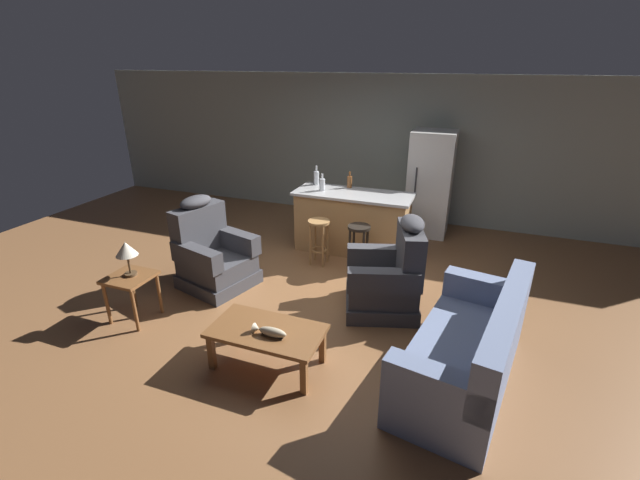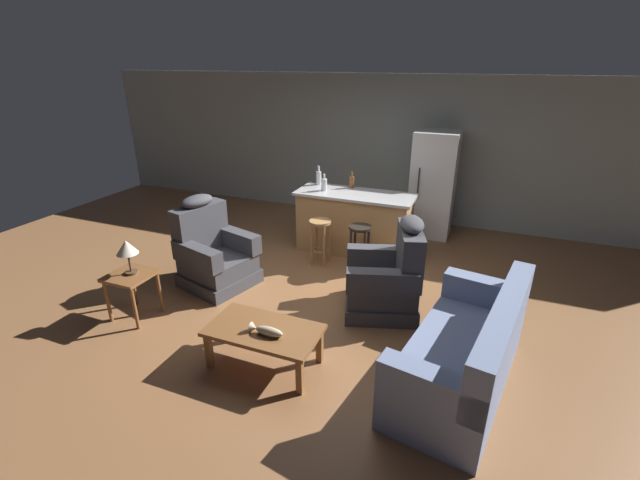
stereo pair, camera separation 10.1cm
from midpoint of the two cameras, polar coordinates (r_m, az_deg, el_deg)
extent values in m
plane|color=brown|center=(5.73, -0.24, -6.53)|extent=(12.00, 12.00, 0.00)
cube|color=#939E93|center=(8.13, 7.83, 11.98)|extent=(12.00, 0.05, 2.60)
cube|color=brown|center=(4.27, -7.82, -11.92)|extent=(1.10, 0.60, 0.04)
cube|color=brown|center=(4.45, -14.92, -14.23)|extent=(0.06, 0.06, 0.38)
cube|color=brown|center=(4.05, -2.90, -17.69)|extent=(0.06, 0.06, 0.38)
cube|color=brown|center=(4.77, -11.60, -11.11)|extent=(0.06, 0.06, 0.38)
cube|color=brown|center=(4.39, -0.34, -13.89)|extent=(0.06, 0.06, 0.38)
cube|color=#4C3823|center=(4.15, -7.03, -12.54)|extent=(0.22, 0.07, 0.01)
ellipsoid|color=tan|center=(4.13, -7.05, -12.09)|extent=(0.28, 0.09, 0.09)
cone|color=tan|center=(4.20, -9.16, -11.56)|extent=(0.06, 0.10, 0.10)
cube|color=#707FA3|center=(4.44, 17.39, -16.21)|extent=(1.16, 2.02, 0.20)
cube|color=#707FA3|center=(4.31, 17.72, -14.03)|extent=(1.16, 2.02, 0.22)
cube|color=#707FA3|center=(4.07, 22.77, -10.89)|extent=(0.53, 1.91, 0.52)
cube|color=#707FA3|center=(3.50, 14.59, -18.33)|extent=(0.86, 0.35, 0.28)
cube|color=#707FA3|center=(4.89, 20.57, -6.21)|extent=(0.86, 0.35, 0.28)
cube|color=#3D3D42|center=(5.97, -13.80, -5.03)|extent=(1.03, 1.03, 0.18)
cube|color=#3D3D42|center=(5.87, -14.00, -3.22)|extent=(0.97, 0.94, 0.24)
cube|color=#3D3D42|center=(5.92, -16.30, 1.40)|extent=(0.43, 0.79, 0.64)
ellipsoid|color=#3D3D42|center=(5.80, -16.71, 4.89)|extent=(0.38, 0.52, 0.16)
cube|color=#3D3D42|center=(5.95, -11.71, 0.00)|extent=(0.82, 0.39, 0.26)
cube|color=#3D3D42|center=(5.57, -16.66, -2.15)|extent=(0.82, 0.39, 0.26)
cube|color=#3D3D42|center=(5.33, 7.54, -8.13)|extent=(1.05, 1.05, 0.18)
cube|color=#3D3D42|center=(5.22, 7.66, -6.16)|extent=(0.99, 0.96, 0.24)
cube|color=#3D3D42|center=(5.06, 11.31, -1.84)|extent=(0.46, 0.79, 0.64)
ellipsoid|color=#3D3D42|center=(4.91, 11.65, 2.18)|extent=(0.39, 0.52, 0.16)
cube|color=#3D3D42|center=(4.81, 7.83, -5.47)|extent=(0.82, 0.41, 0.26)
cube|color=#3D3D42|center=(5.40, 7.36, -2.13)|extent=(0.82, 0.41, 0.26)
cube|color=brown|center=(5.35, -24.55, -4.55)|extent=(0.48, 0.48, 0.04)
cylinder|color=brown|center=(5.49, -27.01, -7.61)|extent=(0.04, 0.04, 0.52)
cylinder|color=brown|center=(5.23, -23.97, -8.62)|extent=(0.04, 0.04, 0.52)
cylinder|color=brown|center=(5.72, -24.16, -5.83)|extent=(0.04, 0.04, 0.52)
cylinder|color=brown|center=(5.47, -21.13, -6.69)|extent=(0.04, 0.04, 0.52)
cylinder|color=#4C3823|center=(5.34, -24.41, -4.15)|extent=(0.14, 0.14, 0.03)
cylinder|color=#4C3823|center=(5.29, -24.63, -2.94)|extent=(0.02, 0.02, 0.22)
cone|color=beige|center=(5.22, -24.97, -1.06)|extent=(0.24, 0.24, 0.16)
cube|color=#AD7F4C|center=(6.70, 3.89, 2.23)|extent=(1.71, 0.63, 0.91)
cube|color=#B2B2B2|center=(6.55, 4.00, 6.12)|extent=(1.80, 0.70, 0.04)
cylinder|color=#A87A47|center=(6.17, -0.63, 2.44)|extent=(0.32, 0.32, 0.04)
torus|color=#A87A47|center=(6.34, -0.61, -1.29)|extent=(0.23, 0.23, 0.02)
cylinder|color=#A87A47|center=(6.25, -1.80, -0.67)|extent=(0.04, 0.04, 0.64)
cylinder|color=#A87A47|center=(6.18, -0.08, -0.93)|extent=(0.04, 0.04, 0.64)
cylinder|color=#A87A47|center=(6.42, -1.12, 0.00)|extent=(0.04, 0.04, 0.64)
cylinder|color=#A87A47|center=(6.35, 0.56, -0.25)|extent=(0.04, 0.04, 0.64)
cylinder|color=black|center=(5.99, 4.76, 1.71)|extent=(0.32, 0.32, 0.04)
torus|color=black|center=(6.16, 4.63, -2.10)|extent=(0.23, 0.23, 0.02)
cylinder|color=black|center=(6.06, 3.48, -1.48)|extent=(0.04, 0.04, 0.64)
cylinder|color=black|center=(6.01, 5.30, -1.76)|extent=(0.04, 0.04, 0.64)
cylinder|color=black|center=(6.23, 4.04, -0.77)|extent=(0.04, 0.04, 0.64)
cylinder|color=black|center=(6.18, 5.81, -1.03)|extent=(0.04, 0.04, 0.64)
cube|color=white|center=(7.51, 14.07, 7.29)|extent=(0.70, 0.66, 1.76)
cylinder|color=#333338|center=(7.17, 12.22, 7.47)|extent=(0.02, 0.02, 0.50)
cylinder|color=brown|center=(6.80, 3.53, 7.73)|extent=(0.08, 0.08, 0.18)
cylinder|color=brown|center=(6.77, 3.55, 8.77)|extent=(0.03, 0.03, 0.08)
cylinder|color=silver|center=(6.63, -0.16, 7.39)|extent=(0.09, 0.09, 0.18)
cylinder|color=silver|center=(6.60, -0.16, 8.47)|extent=(0.03, 0.03, 0.08)
cylinder|color=silver|center=(6.96, -0.92, 8.27)|extent=(0.09, 0.09, 0.21)
cylinder|color=silver|center=(6.92, -0.92, 9.48)|extent=(0.03, 0.03, 0.09)
camera|label=1|loc=(0.05, -90.55, -0.23)|focal=24.00mm
camera|label=2|loc=(0.05, 89.45, 0.23)|focal=24.00mm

